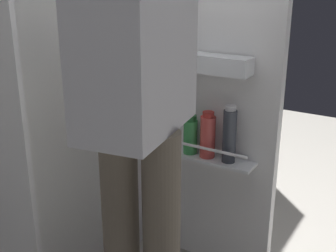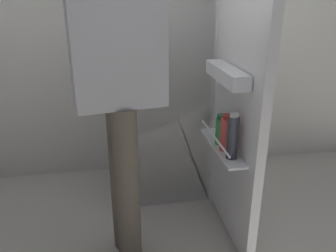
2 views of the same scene
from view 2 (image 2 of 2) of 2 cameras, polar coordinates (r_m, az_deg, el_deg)
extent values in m
plane|color=#B7B2A8|center=(2.17, 0.07, -16.78)|extent=(5.87, 5.87, 0.00)
cube|color=silver|center=(2.57, -3.36, 18.64)|extent=(4.40, 0.10, 2.43)
cube|color=white|center=(2.28, -2.22, 10.15)|extent=(0.67, 0.57, 1.79)
cube|color=white|center=(2.00, -1.15, 8.60)|extent=(0.63, 0.01, 1.75)
cube|color=white|center=(2.04, -1.36, 10.61)|extent=(0.59, 0.09, 0.01)
cube|color=white|center=(1.78, 12.02, 6.85)|extent=(0.05, 0.65, 1.75)
cube|color=white|center=(1.87, 9.06, -3.47)|extent=(0.10, 0.51, 0.01)
cylinder|color=silver|center=(1.83, 7.83, -1.85)|extent=(0.01, 0.49, 0.01)
cube|color=white|center=(1.74, 9.83, 8.60)|extent=(0.09, 0.44, 0.07)
cylinder|color=green|center=(1.86, 8.90, -0.91)|extent=(0.06, 0.06, 0.14)
cylinder|color=#195B28|center=(1.83, 9.05, 1.53)|extent=(0.05, 0.05, 0.02)
cylinder|color=#333842|center=(1.70, 10.85, -2.00)|extent=(0.06, 0.06, 0.22)
cylinder|color=silver|center=(1.66, 11.13, 1.79)|extent=(0.04, 0.04, 0.02)
cylinder|color=#DB4C47|center=(1.79, 9.76, -1.41)|extent=(0.06, 0.06, 0.18)
cylinder|color=#B22D28|center=(1.75, 9.96, 1.56)|extent=(0.05, 0.05, 0.02)
cylinder|color=gold|center=(2.03, -1.09, 11.81)|extent=(0.08, 0.08, 0.07)
cylinder|color=#665B4C|center=(1.83, -7.84, -8.63)|extent=(0.12, 0.12, 0.86)
cylinder|color=#665B4C|center=(1.71, -6.84, -10.97)|extent=(0.12, 0.12, 0.86)
cube|color=silver|center=(1.52, -8.71, 14.74)|extent=(0.43, 0.28, 0.61)
cylinder|color=silver|center=(1.72, -9.97, 14.69)|extent=(0.08, 0.08, 0.58)
camera|label=1|loc=(1.25, -61.19, 8.75)|focal=47.05mm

